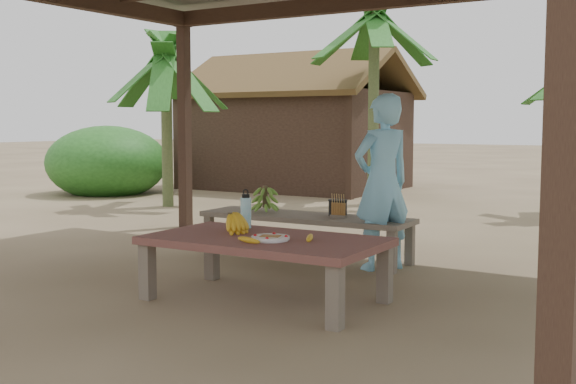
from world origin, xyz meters
The scene contains 15 objects.
ground centered at (0.00, 0.00, 0.00)m, with size 80.00×80.00×0.00m, color brown.
work_table centered at (0.29, -0.47, 0.43)m, with size 1.82×1.03×0.50m.
bench centered at (-0.32, 1.19, 0.39)m, with size 2.22×0.66×0.45m.
ripe_banana_bunch centered at (-0.08, -0.42, 0.59)m, with size 0.29×0.25×0.18m, color gold, non-canonical shape.
plate centered at (0.41, -0.58, 0.52)m, with size 0.29×0.29×0.04m.
loose_banana_front centered at (0.34, -0.76, 0.52)m, with size 0.04×0.18×0.04m, color gold.
loose_banana_side centered at (0.67, -0.44, 0.52)m, with size 0.04×0.17×0.04m, color gold.
water_flask centered at (-0.12, -0.14, 0.64)m, with size 0.09×0.09×0.33m.
green_banana_stalk centered at (-0.80, 1.18, 0.59)m, with size 0.25×0.25×0.29m, color #598C2D, non-canonical shape.
cooking_pot centered at (0.00, 1.29, 0.53)m, with size 0.18×0.18×0.16m, color black.
skewer_rack centered at (0.08, 1.15, 0.57)m, with size 0.18×0.08×0.24m, color #A57F47, non-canonical shape.
woman centered at (0.55, 1.13, 0.82)m, with size 0.60×0.39×1.64m, color #79C2E5.
hut centered at (-4.50, 8.00, 1.10)m, with size 4.40×3.43×2.85m.
banana_plant_nw centered at (-1.84, 6.05, 2.90)m, with size 1.80×1.80×3.40m.
banana_plant_w centered at (-4.57, 3.98, 2.19)m, with size 1.80×1.80×2.66m.
Camera 1 is at (3.32, -5.04, 1.38)m, focal length 45.00 mm.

